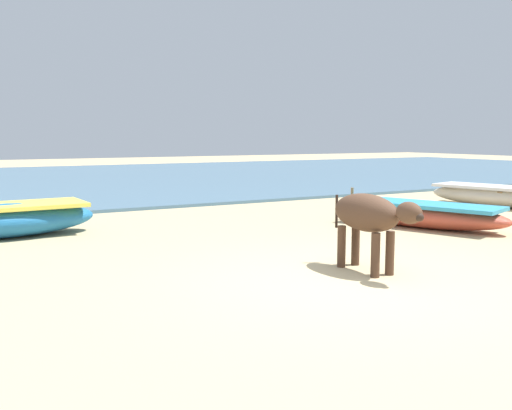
# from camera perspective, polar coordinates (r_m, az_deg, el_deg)

# --- Properties ---
(ground) EXTENTS (80.00, 80.00, 0.00)m
(ground) POSITION_cam_1_polar(r_m,az_deg,el_deg) (6.91, 9.87, -7.73)
(ground) COLOR tan
(sea_water) EXTENTS (60.00, 20.00, 0.08)m
(sea_water) POSITION_cam_1_polar(r_m,az_deg,el_deg) (23.24, -18.78, 2.40)
(sea_water) COLOR slate
(sea_water) RESTS_ON ground
(fishing_boat_0) EXTENTS (2.05, 3.47, 0.67)m
(fishing_boat_0) POSITION_cam_1_polar(r_m,az_deg,el_deg) (11.31, 16.33, -0.84)
(fishing_boat_0) COLOR #B74733
(fishing_boat_0) RESTS_ON ground
(fishing_boat_3) EXTENTS (3.22, 1.35, 0.78)m
(fishing_boat_3) POSITION_cam_1_polar(r_m,az_deg,el_deg) (10.67, -24.34, -1.34)
(fishing_boat_3) COLOR #1E669E
(fishing_boat_3) RESTS_ON ground
(fishing_boat_4) EXTENTS (1.84, 3.56, 0.72)m
(fishing_boat_4) POSITION_cam_1_polar(r_m,az_deg,el_deg) (15.21, 23.12, 0.90)
(fishing_boat_4) COLOR beige
(fishing_boat_4) RESTS_ON ground
(cow_second_adult_dark) EXTENTS (0.48, 1.56, 1.01)m
(cow_second_adult_dark) POSITION_cam_1_polar(r_m,az_deg,el_deg) (7.36, 11.30, -1.11)
(cow_second_adult_dark) COLOR #4C3323
(cow_second_adult_dark) RESTS_ON ground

